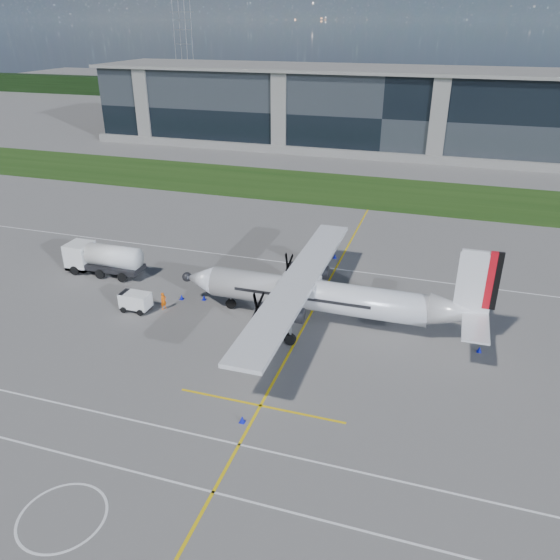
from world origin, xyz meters
TOP-DOWN VIEW (x-y plane):
  - ground at (0.00, 40.00)m, footprint 400.00×400.00m
  - grass_strip at (0.00, 48.00)m, footprint 400.00×18.00m
  - terminal_building at (0.00, 80.00)m, footprint 120.00×20.00m
  - tree_line at (0.00, 140.00)m, footprint 400.00×6.00m
  - pylon_west at (-80.00, 150.00)m, footprint 9.00×4.60m
  - yellow_taxiway_centerline at (3.00, 10.00)m, footprint 0.20×70.00m
  - white_lane_line at (0.00, -14.00)m, footprint 90.00×0.15m
  - turboprop_aircraft at (4.67, 6.45)m, footprint 26.86×27.86m
  - fuel_tanker_truck at (-20.27, 9.57)m, footprint 8.67×2.82m
  - baggage_tug at (-12.39, 3.49)m, footprint 2.86×1.71m
  - ground_crew_person at (-10.09, 4.47)m, footprint 0.82×0.93m
  - safety_cone_nose_stbd at (-7.36, 7.22)m, footprint 0.36×0.36m
  - safety_cone_stbdwing at (2.31, 20.78)m, footprint 0.36×0.36m
  - safety_cone_tail at (17.42, 5.67)m, footprint 0.36×0.36m
  - safety_cone_portwing at (2.42, -7.97)m, footprint 0.36×0.36m
  - safety_cone_fwd at (-9.44, 6.69)m, footprint 0.36×0.36m

SIDE VIEW (x-z plane):
  - ground at x=0.00m, z-range 0.00..0.00m
  - yellow_taxiway_centerline at x=3.00m, z-range 0.00..0.01m
  - white_lane_line at x=0.00m, z-range 0.00..0.01m
  - grass_strip at x=0.00m, z-range 0.00..0.04m
  - safety_cone_nose_stbd at x=-7.36m, z-range 0.00..0.50m
  - safety_cone_stbdwing at x=2.31m, z-range 0.00..0.50m
  - safety_cone_tail at x=17.42m, z-range 0.00..0.50m
  - safety_cone_portwing at x=2.42m, z-range 0.00..0.50m
  - safety_cone_fwd at x=-9.44m, z-range 0.00..0.50m
  - baggage_tug at x=-12.39m, z-range 0.00..1.71m
  - ground_crew_person at x=-10.09m, z-range 0.00..1.88m
  - fuel_tanker_truck at x=-20.27m, z-range 0.00..3.25m
  - tree_line at x=0.00m, z-range 0.00..6.00m
  - turboprop_aircraft at x=4.67m, z-range 0.00..8.36m
  - terminal_building at x=0.00m, z-range 0.00..15.00m
  - pylon_west at x=-80.00m, z-range 0.00..30.00m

